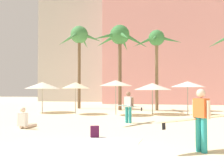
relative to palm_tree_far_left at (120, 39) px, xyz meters
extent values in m
plane|color=beige|center=(1.48, -16.45, -6.21)|extent=(120.00, 120.00, 0.00)
cube|color=pink|center=(6.95, 15.09, 2.87)|extent=(21.43, 10.49, 18.17)
cube|color=#BCB7AD|center=(-9.00, 20.54, 8.75)|extent=(13.07, 9.66, 29.92)
cylinder|color=brown|center=(0.02, 0.00, -2.91)|extent=(0.31, 0.31, 6.59)
sphere|color=#387A3D|center=(0.02, 0.00, 0.38)|extent=(1.70, 1.70, 1.70)
cone|color=#387A3D|center=(1.41, 0.27, -0.18)|extent=(2.20, 0.78, 1.45)
cone|color=#387A3D|center=(0.21, 1.43, -0.13)|extent=(0.67, 2.23, 1.36)
cone|color=#387A3D|center=(-1.34, 0.64, -0.01)|extent=(2.21, 1.30, 1.14)
cone|color=#387A3D|center=(-1.16, -0.96, 0.06)|extent=(2.01, 1.74, 1.01)
cone|color=#387A3D|center=(0.60, -1.37, -0.03)|extent=(1.23, 2.22, 1.18)
cone|color=#428447|center=(8.47, 0.15, -0.38)|extent=(2.27, 0.77, 1.38)
cylinder|color=brown|center=(3.18, 0.32, -3.08)|extent=(0.27, 0.27, 6.26)
sphere|color=#387A3D|center=(3.18, 0.32, 0.05)|extent=(1.37, 1.37, 1.37)
cone|color=#387A3D|center=(4.40, 0.39, -0.18)|extent=(1.85, 0.40, 0.75)
cone|color=#387A3D|center=(3.26, 1.50, -0.31)|extent=(0.42, 1.81, 0.99)
cone|color=#387A3D|center=(2.03, 0.14, -0.33)|extent=(1.80, 0.58, 1.04)
cone|color=#387A3D|center=(2.98, -0.87, -0.24)|extent=(0.60, 1.85, 0.86)
cylinder|color=brown|center=(-4.12, 1.37, -2.68)|extent=(0.29, 0.29, 7.06)
sphere|color=#428447|center=(-4.12, 1.37, 0.85)|extent=(1.66, 1.66, 1.66)
cone|color=#428447|center=(-2.83, 1.51, 0.48)|extent=(1.93, 0.57, 1.06)
cone|color=#428447|center=(-3.98, 2.60, 0.36)|extent=(0.57, 1.86, 1.28)
cone|color=#428447|center=(-5.36, 1.35, 0.37)|extent=(1.84, 0.39, 1.26)
cone|color=#428447|center=(-4.33, 0.12, 0.42)|extent=(0.67, 1.91, 1.17)
cylinder|color=gray|center=(0.40, -4.45, -5.00)|extent=(0.06, 0.06, 2.42)
cone|color=beige|center=(0.40, -4.45, -4.00)|extent=(2.32, 2.32, 0.41)
cylinder|color=gray|center=(5.35, -3.43, -5.04)|extent=(0.06, 0.06, 2.34)
cone|color=white|center=(5.35, -3.43, -4.07)|extent=(2.40, 2.40, 0.40)
cylinder|color=gray|center=(-2.59, -4.28, -5.06)|extent=(0.06, 0.06, 2.30)
cone|color=beige|center=(-2.59, -4.28, -4.14)|extent=(2.07, 2.07, 0.45)
cylinder|color=gray|center=(2.90, -3.39, -5.09)|extent=(0.06, 0.06, 2.24)
cone|color=beige|center=(2.90, -3.39, -4.23)|extent=(2.74, 2.74, 0.50)
cylinder|color=gray|center=(-5.56, -3.44, -5.04)|extent=(0.06, 0.06, 2.35)
cone|color=beige|center=(-5.56, -3.44, -4.12)|extent=(2.71, 2.71, 0.51)
cube|color=white|center=(1.81, -13.55, -6.20)|extent=(1.94, 1.07, 0.01)
cube|color=#4A1534|center=(1.10, -13.14, -6.00)|extent=(0.34, 0.28, 0.42)
cube|color=#3B102A|center=(1.06, -13.03, -6.09)|extent=(0.22, 0.13, 0.18)
cylinder|color=teal|center=(1.89, -8.81, -5.79)|extent=(0.21, 0.21, 0.84)
cylinder|color=teal|center=(1.70, -8.73, -5.79)|extent=(0.21, 0.21, 0.84)
cube|color=white|center=(1.79, -8.77, -5.11)|extent=(0.45, 0.36, 0.54)
sphere|color=#936B51|center=(1.79, -8.77, -4.70)|extent=(0.31, 0.31, 0.24)
cylinder|color=#936B51|center=(2.02, -8.87, -5.14)|extent=(0.13, 0.13, 0.51)
cylinder|color=#936B51|center=(1.56, -8.68, -5.14)|extent=(0.13, 0.13, 0.51)
ellipsoid|color=#B2B2B7|center=(1.79, -9.07, -5.31)|extent=(1.86, 2.80, 0.34)
ellipsoid|color=#1BB9B9|center=(1.79, -9.07, -5.31)|extent=(1.88, 2.82, 0.31)
cube|color=black|center=(2.43, -8.03, -5.54)|extent=(0.07, 0.11, 0.19)
cylinder|color=teal|center=(4.44, -14.66, -5.74)|extent=(0.23, 0.23, 0.95)
cylinder|color=teal|center=(4.57, -14.81, -5.74)|extent=(0.23, 0.23, 0.95)
cube|color=orange|center=(4.51, -14.73, -5.00)|extent=(0.42, 0.45, 0.52)
sphere|color=beige|center=(4.51, -14.73, -4.60)|extent=(0.34, 0.34, 0.24)
cylinder|color=beige|center=(4.35, -14.54, -5.04)|extent=(0.14, 0.14, 0.50)
cylinder|color=beige|center=(4.66, -14.93, -5.04)|extent=(0.14, 0.14, 0.50)
ellipsoid|color=beige|center=(4.51, -14.43, -5.31)|extent=(2.73, 1.94, 0.20)
ellipsoid|color=maroon|center=(4.51, -14.43, -5.31)|extent=(2.75, 1.97, 0.17)
cube|color=black|center=(3.49, -15.09, -5.49)|extent=(0.10, 0.07, 0.18)
cylinder|color=beige|center=(-2.60, -11.21, -6.13)|extent=(0.28, 0.82, 0.16)
cylinder|color=beige|center=(-2.40, -11.24, -6.13)|extent=(0.28, 0.82, 0.16)
cube|color=white|center=(-2.56, -11.63, -5.80)|extent=(0.43, 0.28, 0.58)
sphere|color=beige|center=(-2.56, -11.63, -5.38)|extent=(0.27, 0.27, 0.24)
camera|label=1|loc=(3.38, -22.10, -4.54)|focal=41.20mm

